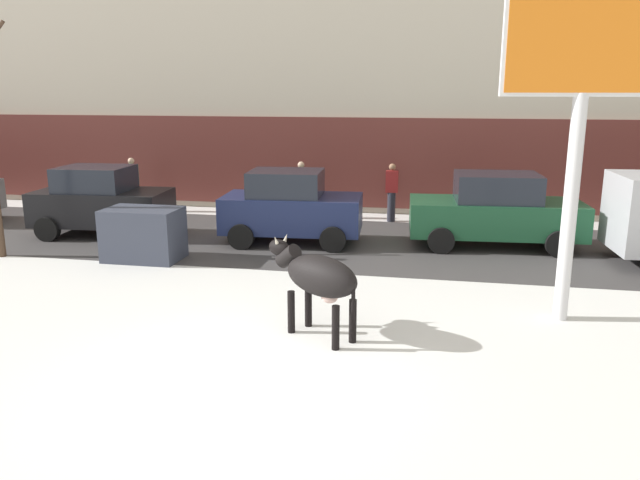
{
  "coord_description": "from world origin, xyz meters",
  "views": [
    {
      "loc": [
        2.57,
        -7.58,
        3.86
      ],
      "look_at": [
        0.41,
        3.52,
        1.1
      ],
      "focal_mm": 34.85,
      "sensor_mm": 36.0,
      "label": 1
    }
  ],
  "objects": [
    {
      "name": "ground_plane",
      "position": [
        0.0,
        0.0,
        0.0
      ],
      "size": [
        120.0,
        120.0,
        0.0
      ],
      "primitive_type": "plane",
      "color": "white"
    },
    {
      "name": "road_strip",
      "position": [
        0.0,
        7.78,
        0.0
      ],
      "size": [
        60.0,
        5.6,
        0.01
      ],
      "primitive_type": "cube",
      "color": "#423F3F",
      "rests_on": "ground"
    },
    {
      "name": "building_facade",
      "position": [
        0.0,
        14.84,
        6.48
      ],
      "size": [
        44.0,
        6.1,
        13.0
      ],
      "color": "#BCB29E",
      "rests_on": "ground"
    },
    {
      "name": "cow_black",
      "position": [
        0.76,
        1.56,
        0.99
      ],
      "size": [
        1.81,
        1.39,
        1.54
      ],
      "color": "black",
      "rests_on": "ground"
    },
    {
      "name": "billboard",
      "position": [
        4.71,
        3.1,
        4.31
      ],
      "size": [
        2.52,
        0.27,
        5.56
      ],
      "color": "silver",
      "rests_on": "ground"
    },
    {
      "name": "car_black_hatchback",
      "position": [
        -6.33,
        7.4,
        0.93
      ],
      "size": [
        3.61,
        2.11,
        1.86
      ],
      "color": "black",
      "rests_on": "ground"
    },
    {
      "name": "car_navy_hatchback",
      "position": [
        -1.13,
        7.56,
        0.93
      ],
      "size": [
        3.61,
        2.11,
        1.86
      ],
      "color": "#19234C",
      "rests_on": "ground"
    },
    {
      "name": "car_darkgreen_sedan",
      "position": [
        3.96,
        8.14,
        0.91
      ],
      "size": [
        4.31,
        2.2,
        1.84
      ],
      "color": "#194C2D",
      "rests_on": "ground"
    },
    {
      "name": "pedestrian_near_billboard",
      "position": [
        -1.57,
        10.69,
        0.88
      ],
      "size": [
        0.36,
        0.24,
        1.73
      ],
      "color": "#282833",
      "rests_on": "ground"
    },
    {
      "name": "pedestrian_by_cars",
      "position": [
        1.18,
        10.69,
        0.88
      ],
      "size": [
        0.36,
        0.24,
        1.73
      ],
      "color": "#282833",
      "rests_on": "ground"
    },
    {
      "name": "pedestrian_far_left",
      "position": [
        -7.12,
        10.69,
        0.88
      ],
      "size": [
        0.36,
        0.24,
        1.73
      ],
      "color": "#282833",
      "rests_on": "ground"
    },
    {
      "name": "dumpster",
      "position": [
        -4.09,
        5.31,
        0.6
      ],
      "size": [
        1.7,
        1.11,
        1.2
      ],
      "primitive_type": "cube",
      "rotation": [
        0.0,
        0.0,
        0.0
      ],
      "color": "#383D4C",
      "rests_on": "ground"
    }
  ]
}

